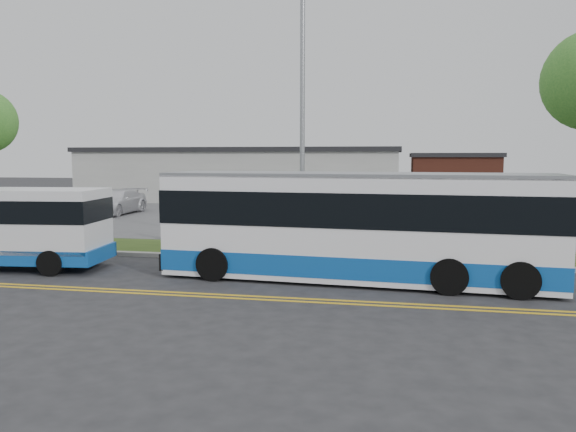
% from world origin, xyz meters
% --- Properties ---
extents(ground, '(140.00, 140.00, 0.00)m').
position_xyz_m(ground, '(0.00, 0.00, 0.00)').
color(ground, '#28282B').
rests_on(ground, ground).
extents(lane_line_north, '(70.00, 0.12, 0.01)m').
position_xyz_m(lane_line_north, '(0.00, -3.85, 0.01)').
color(lane_line_north, yellow).
rests_on(lane_line_north, ground).
extents(lane_line_south, '(70.00, 0.12, 0.01)m').
position_xyz_m(lane_line_south, '(0.00, -4.15, 0.01)').
color(lane_line_south, yellow).
rests_on(lane_line_south, ground).
extents(curb, '(80.00, 0.30, 0.15)m').
position_xyz_m(curb, '(0.00, 1.10, 0.07)').
color(curb, '#9E9B93').
rests_on(curb, ground).
extents(verge, '(80.00, 3.30, 0.10)m').
position_xyz_m(verge, '(0.00, 2.90, 0.05)').
color(verge, '#2E4818').
rests_on(verge, ground).
extents(parking_lot, '(80.00, 25.00, 0.10)m').
position_xyz_m(parking_lot, '(0.00, 17.00, 0.05)').
color(parking_lot, '#4C4C4F').
rests_on(parking_lot, ground).
extents(commercial_building, '(25.40, 10.40, 4.35)m').
position_xyz_m(commercial_building, '(-6.00, 27.00, 2.18)').
color(commercial_building, '#9E9E99').
rests_on(commercial_building, ground).
extents(brick_wing, '(6.30, 7.30, 3.90)m').
position_xyz_m(brick_wing, '(10.50, 26.00, 1.96)').
color(brick_wing, brown).
rests_on(brick_wing, ground).
extents(streetlight_near, '(0.35, 1.53, 9.50)m').
position_xyz_m(streetlight_near, '(3.00, 2.73, 5.23)').
color(streetlight_near, gray).
rests_on(streetlight_near, verge).
extents(shuttle_bus, '(6.97, 2.88, 2.60)m').
position_xyz_m(shuttle_bus, '(-5.59, -1.73, 1.39)').
color(shuttle_bus, '#0F4FA6').
rests_on(shuttle_bus, ground).
extents(transit_bus, '(11.55, 3.36, 3.17)m').
position_xyz_m(transit_bus, '(5.29, -1.29, 1.60)').
color(transit_bus, white).
rests_on(transit_bus, ground).
extents(pedestrian, '(0.70, 0.58, 1.66)m').
position_xyz_m(pedestrian, '(-2.45, 4.00, 0.93)').
color(pedestrian, black).
rests_on(pedestrian, verge).
extents(parked_car_a, '(2.18, 4.06, 1.27)m').
position_xyz_m(parked_car_a, '(-11.62, 10.76, 0.74)').
color(parked_car_a, '#ABACB2').
rests_on(parked_car_a, parking_lot).
extents(parked_car_b, '(2.15, 5.21, 1.51)m').
position_xyz_m(parked_car_b, '(-10.61, 14.19, 0.85)').
color(parked_car_b, silver).
rests_on(parked_car_b, parking_lot).
extents(grocery_bag_left, '(0.32, 0.32, 0.32)m').
position_xyz_m(grocery_bag_left, '(-2.75, 3.75, 0.26)').
color(grocery_bag_left, white).
rests_on(grocery_bag_left, verge).
extents(grocery_bag_right, '(0.32, 0.32, 0.32)m').
position_xyz_m(grocery_bag_right, '(-2.15, 4.25, 0.26)').
color(grocery_bag_right, white).
rests_on(grocery_bag_right, verge).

